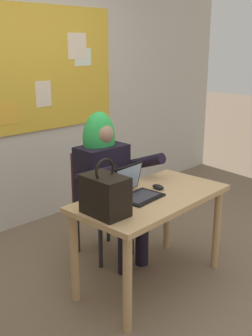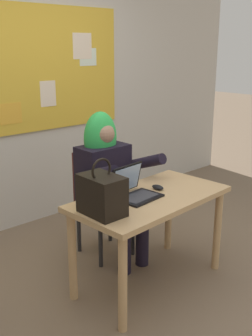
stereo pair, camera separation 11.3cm
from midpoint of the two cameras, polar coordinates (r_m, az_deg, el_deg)
name	(u,v)px [view 2 (the right image)]	position (r m, az deg, el deg)	size (l,w,h in m)	color
ground_plane	(145,294)	(3.18, 3.71, -17.13)	(24.00, 24.00, 0.00)	#75604C
wall_back_bulletin	(15,89)	(4.08, -14.39, 10.65)	(6.35, 1.86, 2.72)	beige
desk_main	(150,209)	(3.04, 4.47, -5.79)	(1.24, 0.69, 0.72)	tan
chair_at_desk	(100,196)	(3.57, -2.76, -3.98)	(0.45, 0.45, 0.91)	#4C1E19
person_costumed	(108,175)	(3.40, -1.52, -0.92)	(0.60, 0.61, 1.26)	black
laptop	(134,190)	(2.96, 2.23, -3.09)	(0.34, 0.30, 0.23)	black
computer_mouse	(158,187)	(3.13, 5.49, -2.70)	(0.06, 0.10, 0.03)	black
handbag	(102,194)	(2.63, -2.16, -3.72)	(0.20, 0.30, 0.38)	black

